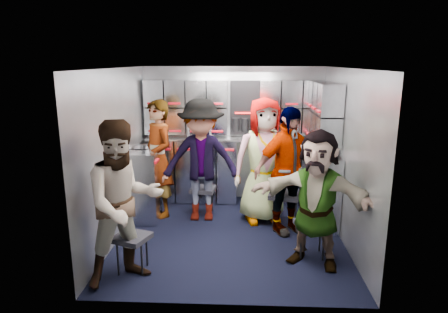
{
  "coord_description": "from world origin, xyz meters",
  "views": [
    {
      "loc": [
        0.14,
        -4.75,
        2.19
      ],
      "look_at": [
        -0.1,
        0.35,
        0.96
      ],
      "focal_mm": 32.0,
      "sensor_mm": 36.0,
      "label": 1
    }
  ],
  "objects_px": {
    "attendant_arc_b": "(201,161)",
    "attendant_arc_a": "(124,203)",
    "attendant_standing": "(158,159)",
    "jump_seat_mid_left": "(203,191)",
    "attendant_arc_d": "(287,171)",
    "jump_seat_mid_right": "(284,196)",
    "attendant_arc_e": "(316,199)",
    "attendant_arc_c": "(264,161)",
    "jump_seat_near_right": "(311,226)",
    "jump_seat_near_left": "(132,239)",
    "jump_seat_center": "(262,188)"
  },
  "relations": [
    {
      "from": "jump_seat_center",
      "to": "attendant_arc_b",
      "type": "bearing_deg",
      "value": -168.33
    },
    {
      "from": "attendant_standing",
      "to": "attendant_arc_b",
      "type": "distance_m",
      "value": 0.64
    },
    {
      "from": "jump_seat_mid_left",
      "to": "jump_seat_mid_right",
      "type": "bearing_deg",
      "value": -18.26
    },
    {
      "from": "jump_seat_center",
      "to": "attendant_standing",
      "type": "height_order",
      "value": "attendant_standing"
    },
    {
      "from": "jump_seat_mid_left",
      "to": "attendant_arc_a",
      "type": "bearing_deg",
      "value": -107.86
    },
    {
      "from": "jump_seat_near_right",
      "to": "attendant_arc_e",
      "type": "distance_m",
      "value": 0.43
    },
    {
      "from": "attendant_standing",
      "to": "attendant_arc_a",
      "type": "height_order",
      "value": "attendant_standing"
    },
    {
      "from": "jump_seat_near_left",
      "to": "jump_seat_mid_left",
      "type": "relative_size",
      "value": 1.08
    },
    {
      "from": "attendant_arc_a",
      "to": "attendant_arc_b",
      "type": "distance_m",
      "value": 1.75
    },
    {
      "from": "jump_seat_near_right",
      "to": "attendant_arc_c",
      "type": "bearing_deg",
      "value": 115.56
    },
    {
      "from": "jump_seat_mid_right",
      "to": "attendant_standing",
      "type": "height_order",
      "value": "attendant_standing"
    },
    {
      "from": "attendant_arc_a",
      "to": "attendant_arc_c",
      "type": "relative_size",
      "value": 0.96
    },
    {
      "from": "jump_seat_mid_left",
      "to": "attendant_arc_a",
      "type": "height_order",
      "value": "attendant_arc_a"
    },
    {
      "from": "jump_seat_mid_right",
      "to": "attendant_arc_d",
      "type": "distance_m",
      "value": 0.44
    },
    {
      "from": "jump_seat_mid_left",
      "to": "attendant_arc_c",
      "type": "height_order",
      "value": "attendant_arc_c"
    },
    {
      "from": "jump_seat_mid_left",
      "to": "jump_seat_near_left",
      "type": "bearing_deg",
      "value": -109.67
    },
    {
      "from": "attendant_arc_b",
      "to": "attendant_standing",
      "type": "bearing_deg",
      "value": 167.29
    },
    {
      "from": "attendant_arc_c",
      "to": "attendant_arc_d",
      "type": "distance_m",
      "value": 0.46
    },
    {
      "from": "jump_seat_near_left",
      "to": "attendant_arc_e",
      "type": "distance_m",
      "value": 2.0
    },
    {
      "from": "attendant_arc_b",
      "to": "attendant_arc_a",
      "type": "bearing_deg",
      "value": -110.97
    },
    {
      "from": "attendant_standing",
      "to": "attendant_arc_a",
      "type": "distance_m",
      "value": 1.78
    },
    {
      "from": "jump_seat_mid_left",
      "to": "jump_seat_mid_right",
      "type": "distance_m",
      "value": 1.19
    },
    {
      "from": "jump_seat_mid_left",
      "to": "attendant_arc_d",
      "type": "distance_m",
      "value": 1.34
    },
    {
      "from": "jump_seat_mid_left",
      "to": "attendant_arc_d",
      "type": "bearing_deg",
      "value": -26.05
    },
    {
      "from": "jump_seat_near_left",
      "to": "attendant_arc_a",
      "type": "distance_m",
      "value": 0.5
    },
    {
      "from": "jump_seat_center",
      "to": "attendant_arc_c",
      "type": "relative_size",
      "value": 0.29
    },
    {
      "from": "jump_seat_near_right",
      "to": "attendant_arc_d",
      "type": "relative_size",
      "value": 0.25
    },
    {
      "from": "jump_seat_mid_right",
      "to": "attendant_arc_c",
      "type": "bearing_deg",
      "value": 145.31
    },
    {
      "from": "jump_seat_center",
      "to": "attendant_arc_e",
      "type": "distance_m",
      "value": 1.53
    },
    {
      "from": "jump_seat_mid_left",
      "to": "attendant_arc_b",
      "type": "distance_m",
      "value": 0.52
    },
    {
      "from": "jump_seat_near_right",
      "to": "attendant_arc_a",
      "type": "bearing_deg",
      "value": -162.72
    },
    {
      "from": "jump_seat_near_right",
      "to": "attendant_arc_a",
      "type": "distance_m",
      "value": 2.09
    },
    {
      "from": "attendant_arc_b",
      "to": "attendant_arc_d",
      "type": "bearing_deg",
      "value": -19.55
    },
    {
      "from": "attendant_standing",
      "to": "attendant_arc_d",
      "type": "relative_size",
      "value": 1.02
    },
    {
      "from": "jump_seat_mid_left",
      "to": "attendant_arc_e",
      "type": "height_order",
      "value": "attendant_arc_e"
    },
    {
      "from": "jump_seat_near_right",
      "to": "jump_seat_mid_right",
      "type": "bearing_deg",
      "value": 104.7
    },
    {
      "from": "attendant_arc_c",
      "to": "jump_seat_near_right",
      "type": "bearing_deg",
      "value": -75.34
    },
    {
      "from": "jump_seat_near_left",
      "to": "attendant_arc_e",
      "type": "height_order",
      "value": "attendant_arc_e"
    },
    {
      "from": "jump_seat_mid_right",
      "to": "jump_seat_near_right",
      "type": "relative_size",
      "value": 1.16
    },
    {
      "from": "jump_seat_mid_left",
      "to": "jump_seat_center",
      "type": "xyz_separation_m",
      "value": [
        0.86,
        -0.0,
        0.05
      ]
    },
    {
      "from": "attendant_arc_c",
      "to": "attendant_arc_e",
      "type": "height_order",
      "value": "attendant_arc_c"
    },
    {
      "from": "jump_seat_mid_right",
      "to": "attendant_arc_e",
      "type": "bearing_deg",
      "value": -77.78
    },
    {
      "from": "attendant_arc_c",
      "to": "jump_seat_mid_right",
      "type": "bearing_deg",
      "value": -45.59
    },
    {
      "from": "jump_seat_near_right",
      "to": "attendant_arc_e",
      "type": "relative_size",
      "value": 0.27
    },
    {
      "from": "jump_seat_center",
      "to": "jump_seat_near_right",
      "type": "relative_size",
      "value": 1.22
    },
    {
      "from": "attendant_arc_b",
      "to": "attendant_arc_d",
      "type": "height_order",
      "value": "attendant_arc_b"
    },
    {
      "from": "jump_seat_near_left",
      "to": "attendant_standing",
      "type": "xyz_separation_m",
      "value": [
        -0.03,
        1.6,
        0.48
      ]
    },
    {
      "from": "jump_seat_center",
      "to": "attendant_arc_d",
      "type": "bearing_deg",
      "value": -63.44
    },
    {
      "from": "attendant_standing",
      "to": "attendant_arc_c",
      "type": "height_order",
      "value": "attendant_arc_c"
    },
    {
      "from": "jump_seat_mid_right",
      "to": "attendant_arc_b",
      "type": "height_order",
      "value": "attendant_arc_b"
    }
  ]
}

